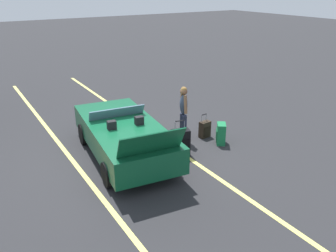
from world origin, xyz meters
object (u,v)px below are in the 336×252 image
suitcase_large_black (181,143)px  traveler_person (183,111)px  convertible_car (122,133)px  suitcase_small_carryon (205,129)px  suitcase_medium_bright (221,134)px

suitcase_large_black → traveler_person: size_ratio=0.60×
convertible_car → suitcase_small_carryon: bearing=-90.5°
suitcase_medium_bright → suitcase_small_carryon: size_ratio=0.85×
suitcase_large_black → convertible_car: bearing=-111.6°
suitcase_medium_bright → traveler_person: 1.28m
suitcase_large_black → traveler_person: 1.15m
suitcase_large_black → suitcase_small_carryon: suitcase_large_black is taller
suitcase_large_black → traveler_person: traveler_person is taller
convertible_car → suitcase_medium_bright: convertible_car is taller
suitcase_large_black → suitcase_small_carryon: size_ratio=1.36×
suitcase_large_black → suitcase_small_carryon: bearing=130.0°
suitcase_medium_bright → suitcase_small_carryon: bearing=-43.8°
convertible_car → suitcase_medium_bright: (-0.96, -2.70, -0.28)m
suitcase_medium_bright → convertible_car: bearing=17.1°
suitcase_medium_bright → traveler_person: (0.79, 0.79, 0.62)m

